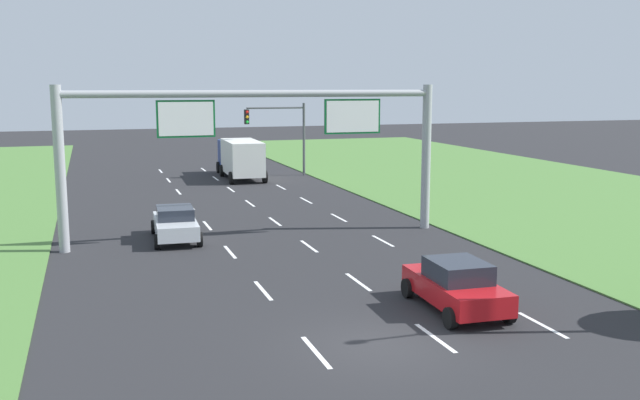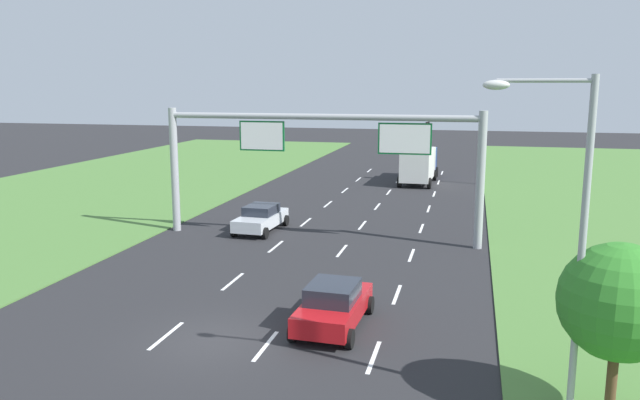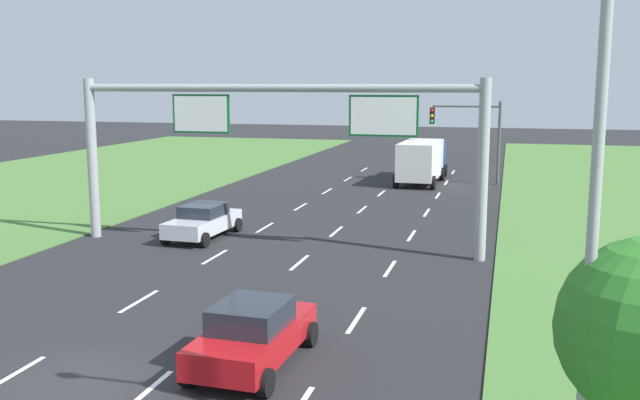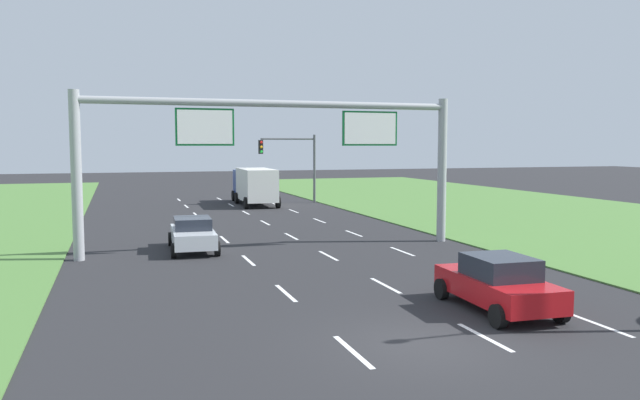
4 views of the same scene
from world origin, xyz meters
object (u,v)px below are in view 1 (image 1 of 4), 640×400
object	(u,v)px
car_lead_silver	(175,223)
sign_gantry	(261,133)
traffic_light_mast	(280,126)
box_truck	(240,157)
car_near_red	(456,285)

from	to	relation	value
car_lead_silver	sign_gantry	world-z (taller)	sign_gantry
traffic_light_mast	box_truck	bearing A→B (deg)	-177.90
box_truck	traffic_light_mast	bearing A→B (deg)	4.01
traffic_light_mast	sign_gantry	bearing A→B (deg)	-106.87
car_lead_silver	traffic_light_mast	distance (m)	23.34
box_truck	sign_gantry	xyz separation A→B (m)	(-3.43, -21.56, 3.26)
sign_gantry	car_near_red	bearing A→B (deg)	-74.53
car_near_red	traffic_light_mast	xyz separation A→B (m)	(3.22, 33.77, 3.07)
box_truck	traffic_light_mast	world-z (taller)	traffic_light_mast
box_truck	sign_gantry	size ratio (longest dim) A/B	0.47
car_lead_silver	sign_gantry	xyz separation A→B (m)	(3.81, -1.00, 4.10)
sign_gantry	traffic_light_mast	bearing A→B (deg)	73.13
sign_gantry	traffic_light_mast	size ratio (longest dim) A/B	3.08
car_lead_silver	box_truck	bearing A→B (deg)	73.22
traffic_light_mast	car_lead_silver	bearing A→B (deg)	-116.67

